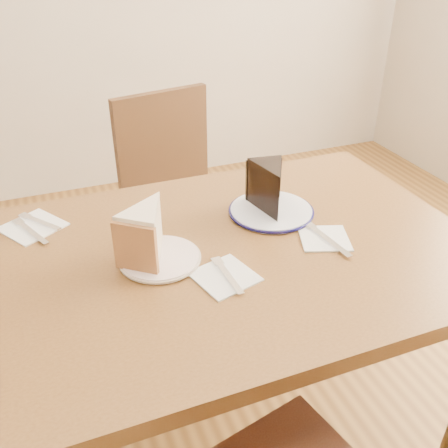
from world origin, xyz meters
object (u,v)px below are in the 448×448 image
plate_cream (160,258)px  carrot_cake (149,231)px  chocolate_cake (271,191)px  table (224,282)px  plate_navy (271,211)px  chair_far (183,204)px

plate_cream → carrot_cake: 0.07m
plate_cream → chocolate_cake: bearing=17.6°
table → plate_navy: plate_navy is taller
carrot_cake → table: bearing=27.5°
table → plate_navy: 0.24m
carrot_cake → chocolate_cake: chocolate_cake is taller
plate_cream → chair_far: bearing=69.4°
table → chocolate_cake: 0.26m
chair_far → carrot_cake: (-0.27, -0.66, 0.32)m
plate_cream → chocolate_cake: 0.35m
plate_navy → chocolate_cake: 0.06m
table → chocolate_cake: chocolate_cake is taller
chair_far → chocolate_cake: bearing=84.7°
chair_far → chocolate_cake: size_ratio=6.84×
carrot_cake → chair_far: bearing=106.2°
chair_far → plate_cream: 0.77m
plate_cream → plate_navy: size_ratio=0.83×
chocolate_cake → chair_far: bearing=-74.6°
chocolate_cake → carrot_cake: bearing=21.6°
plate_navy → carrot_cake: 0.36m
table → chair_far: 0.71m
chair_far → plate_navy: size_ratio=4.17×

